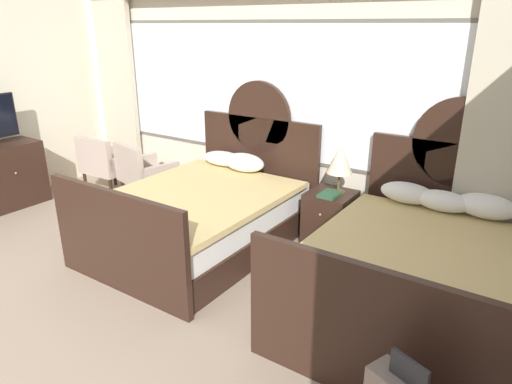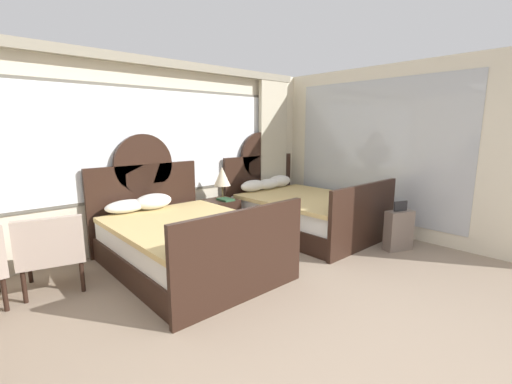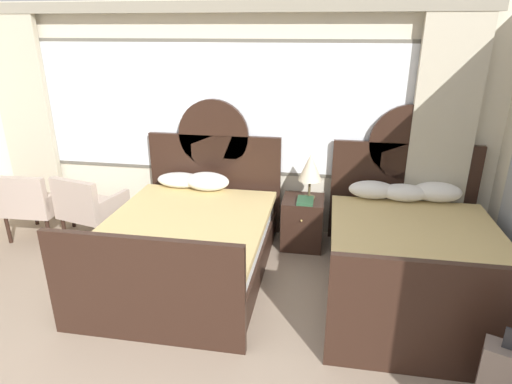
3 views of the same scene
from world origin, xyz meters
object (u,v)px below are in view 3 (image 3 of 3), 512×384
at_px(bed_near_window, 190,239).
at_px(table_lamp_on_nightstand, 310,168).
at_px(book_on_nightstand, 305,201).
at_px(bed_near_mirror, 414,257).
at_px(nightstand_between_beds, 302,222).
at_px(armchair_by_window_left, 89,205).
at_px(armchair_by_window_centre, 33,202).

relative_size(bed_near_window, table_lamp_on_nightstand, 4.31).
bearing_deg(bed_near_window, book_on_nightstand, 29.76).
bearing_deg(bed_near_mirror, nightstand_between_beds, 146.45).
bearing_deg(table_lamp_on_nightstand, bed_near_window, -146.43).
bearing_deg(table_lamp_on_nightstand, armchair_by_window_left, -171.44).
distance_m(bed_near_window, armchair_by_window_centre, 2.11).
bearing_deg(bed_near_mirror, table_lamp_on_nightstand, 143.75).
relative_size(bed_near_mirror, armchair_by_window_centre, 2.67).
xyz_separation_m(bed_near_mirror, armchair_by_window_left, (-3.58, 0.39, 0.11)).
height_order(bed_near_window, book_on_nightstand, bed_near_window).
height_order(nightstand_between_beds, armchair_by_window_left, armchair_by_window_left).
bearing_deg(armchair_by_window_centre, nightstand_between_beds, 6.22).
xyz_separation_m(bed_near_window, book_on_nightstand, (1.15, 0.66, 0.25)).
distance_m(table_lamp_on_nightstand, armchair_by_window_left, 2.60).
height_order(bed_near_mirror, armchair_by_window_left, bed_near_mirror).
xyz_separation_m(nightstand_between_beds, armchair_by_window_centre, (-3.19, -0.35, 0.18)).
bearing_deg(nightstand_between_beds, book_on_nightstand, -74.73).
height_order(bed_near_window, bed_near_mirror, same).
bearing_deg(nightstand_between_beds, table_lamp_on_nightstand, 30.24).
distance_m(bed_near_window, nightstand_between_beds, 1.35).
xyz_separation_m(bed_near_window, nightstand_between_beds, (1.12, 0.75, -0.06)).
bearing_deg(armchair_by_window_left, bed_near_mirror, -6.29).
bearing_deg(book_on_nightstand, armchair_by_window_centre, -175.48).
relative_size(table_lamp_on_nightstand, armchair_by_window_left, 0.62).
bearing_deg(bed_near_window, nightstand_between_beds, 33.73).
bearing_deg(bed_near_window, armchair_by_window_left, 163.32).
bearing_deg(nightstand_between_beds, armchair_by_window_centre, -173.78).
bearing_deg(armchair_by_window_centre, armchair_by_window_left, 0.17).
relative_size(bed_near_mirror, armchair_by_window_left, 2.67).
height_order(bed_near_mirror, armchair_by_window_centre, bed_near_mirror).
distance_m(bed_near_mirror, table_lamp_on_nightstand, 1.44).
xyz_separation_m(bed_near_mirror, book_on_nightstand, (-1.09, 0.65, 0.24)).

